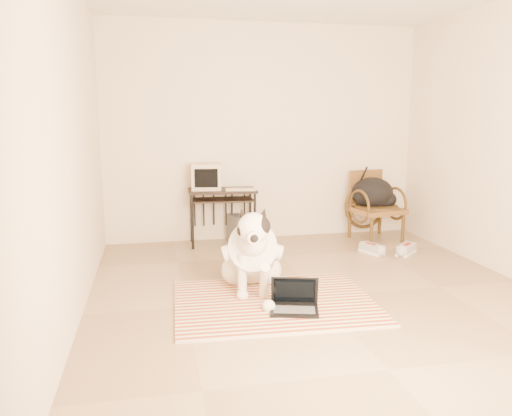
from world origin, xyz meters
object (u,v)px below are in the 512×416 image
object	(u,v)px
dog	(252,255)
rattan_chair	(374,205)
computer_desk	(222,197)
pc_tower	(239,230)
crt_monitor	(206,176)
laptop	(294,302)
backpack	(374,194)

from	to	relation	value
dog	rattan_chair	size ratio (longest dim) A/B	1.36
computer_desk	pc_tower	bearing A→B (deg)	-9.30
rattan_chair	pc_tower	bearing A→B (deg)	177.00
crt_monitor	rattan_chair	xyz separation A→B (m)	(2.12, -0.20, -0.40)
laptop	computer_desk	xyz separation A→B (m)	(-0.26, 2.27, 0.50)
rattan_chair	backpack	bearing A→B (deg)	104.50
crt_monitor	computer_desk	bearing A→B (deg)	-21.69
dog	crt_monitor	world-z (taller)	crt_monitor
laptop	backpack	bearing A→B (deg)	52.09
dog	backpack	bearing A→B (deg)	39.95
computer_desk	rattan_chair	world-z (taller)	rattan_chair
laptop	pc_tower	world-z (taller)	pc_tower
dog	rattan_chair	xyz separation A→B (m)	(1.92, 1.60, 0.10)
pc_tower	laptop	bearing A→B (deg)	-88.35
laptop	dog	bearing A→B (deg)	113.38
dog	crt_monitor	xyz separation A→B (m)	(-0.20, 1.80, 0.50)
computer_desk	crt_monitor	bearing A→B (deg)	158.31
rattan_chair	crt_monitor	bearing A→B (deg)	174.72
laptop	crt_monitor	xyz separation A→B (m)	(-0.44, 2.35, 0.76)
crt_monitor	pc_tower	world-z (taller)	crt_monitor
laptop	crt_monitor	bearing A→B (deg)	100.69
computer_desk	crt_monitor	xyz separation A→B (m)	(-0.18, 0.07, 0.25)
pc_tower	dog	bearing A→B (deg)	-95.85
computer_desk	laptop	bearing A→B (deg)	-83.48
computer_desk	backpack	world-z (taller)	backpack
dog	pc_tower	bearing A→B (deg)	84.15
dog	rattan_chair	world-z (taller)	rattan_chair
computer_desk	dog	bearing A→B (deg)	-89.26
rattan_chair	backpack	size ratio (longest dim) A/B	1.51
laptop	pc_tower	xyz separation A→B (m)	(-0.06, 2.24, 0.09)
laptop	backpack	size ratio (longest dim) A/B	0.77
pc_tower	backpack	bearing A→B (deg)	-2.81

